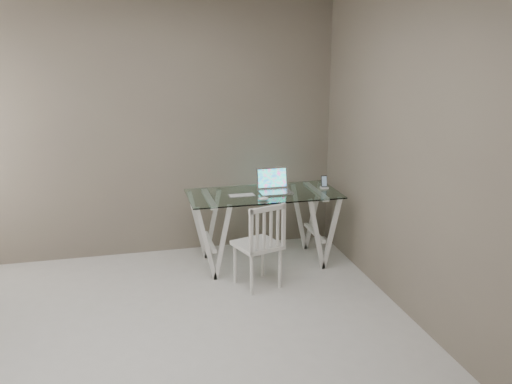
{
  "coord_description": "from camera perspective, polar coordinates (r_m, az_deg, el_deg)",
  "views": [
    {
      "loc": [
        -0.28,
        -3.62,
        2.29
      ],
      "look_at": [
        0.95,
        1.35,
        0.85
      ],
      "focal_mm": 40.0,
      "sensor_mm": 36.0,
      "label": 1
    }
  ],
  "objects": [
    {
      "name": "phone_dock",
      "position": [
        5.87,
        6.83,
        0.71
      ],
      "size": [
        0.07,
        0.07,
        0.13
      ],
      "color": "white",
      "rests_on": "desk"
    },
    {
      "name": "mouse",
      "position": [
        5.42,
        0.75,
        -0.67
      ],
      "size": [
        0.1,
        0.06,
        0.03
      ],
      "primitive_type": "ellipsoid",
      "color": "white",
      "rests_on": "desk"
    },
    {
      "name": "room",
      "position": [
        3.69,
        -10.46,
        6.51
      ],
      "size": [
        4.5,
        4.52,
        2.71
      ],
      "color": "beige",
      "rests_on": "ground"
    },
    {
      "name": "laptop",
      "position": [
        5.72,
        1.82,
        0.59
      ],
      "size": [
        0.32,
        0.27,
        0.23
      ],
      "color": "silver",
      "rests_on": "desk"
    },
    {
      "name": "chair",
      "position": [
        5.19,
        0.52,
        -5.01
      ],
      "size": [
        0.47,
        0.47,
        0.82
      ],
      "rotation": [
        0.0,
        0.0,
        0.3
      ],
      "color": "silver",
      "rests_on": "ground"
    },
    {
      "name": "desk",
      "position": [
        5.78,
        0.73,
        -3.58
      ],
      "size": [
        1.5,
        0.7,
        0.75
      ],
      "color": "silver",
      "rests_on": "ground"
    },
    {
      "name": "keyboard",
      "position": [
        5.58,
        -1.44,
        -0.34
      ],
      "size": [
        0.26,
        0.11,
        0.01
      ],
      "primitive_type": "cube",
      "color": "silver",
      "rests_on": "desk"
    }
  ]
}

